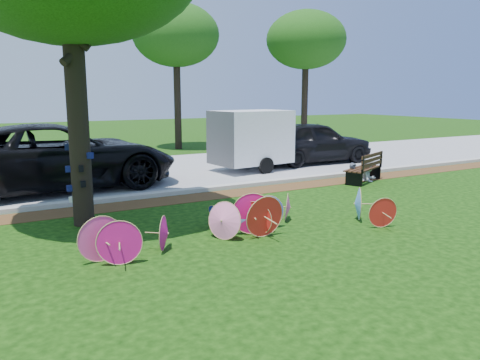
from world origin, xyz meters
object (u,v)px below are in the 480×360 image
(parasol_pile, at_px, (243,219))
(person_right, at_px, (370,161))
(dark_pickup, at_px, (312,142))
(park_bench, at_px, (363,168))
(person_left, at_px, (354,164))
(black_van, at_px, (56,157))
(cargo_trailer, at_px, (251,137))

(parasol_pile, distance_m, person_right, 7.55)
(dark_pickup, bearing_deg, park_bench, 166.20)
(parasol_pile, relative_size, person_left, 5.21)
(dark_pickup, height_order, person_left, dark_pickup)
(black_van, height_order, dark_pickup, black_van)
(dark_pickup, xyz_separation_m, park_bench, (-1.20, -4.23, -0.41))
(parasol_pile, relative_size, cargo_trailer, 2.35)
(parasol_pile, height_order, dark_pickup, dark_pickup)
(park_bench, xyz_separation_m, person_left, (-0.35, 0.05, 0.15))
(black_van, relative_size, person_left, 5.69)
(black_van, bearing_deg, person_right, -114.56)
(parasol_pile, bearing_deg, person_right, 26.69)
(black_van, bearing_deg, parasol_pile, -163.69)
(dark_pickup, height_order, person_right, dark_pickup)
(parasol_pile, xyz_separation_m, person_left, (6.04, 3.39, 0.25))
(cargo_trailer, height_order, person_right, cargo_trailer)
(parasol_pile, xyz_separation_m, black_van, (-2.52, 6.92, 0.61))
(cargo_trailer, bearing_deg, parasol_pile, -127.77)
(black_van, bearing_deg, cargo_trailer, -92.08)
(parasol_pile, height_order, cargo_trailer, cargo_trailer)
(person_right, bearing_deg, parasol_pile, -163.00)
(person_left, bearing_deg, parasol_pile, -133.22)
(cargo_trailer, height_order, park_bench, cargo_trailer)
(parasol_pile, bearing_deg, person_left, 29.29)
(dark_pickup, height_order, cargo_trailer, cargo_trailer)
(cargo_trailer, bearing_deg, park_bench, -68.16)
(dark_pickup, bearing_deg, cargo_trailer, 100.16)
(person_left, bearing_deg, black_van, 175.07)
(cargo_trailer, bearing_deg, person_left, -72.19)
(person_right, bearing_deg, park_bench, 178.44)
(dark_pickup, bearing_deg, parasol_pile, 136.98)
(parasol_pile, xyz_separation_m, person_right, (6.74, 3.39, 0.29))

